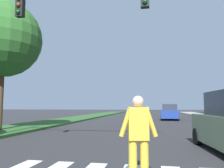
# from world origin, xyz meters

# --- Properties ---
(ground_plane) EXTENTS (140.00, 140.00, 0.00)m
(ground_plane) POSITION_xyz_m (0.00, 30.00, 0.00)
(ground_plane) COLOR #2D2D30
(median_strip) EXTENTS (3.65, 64.00, 0.15)m
(median_strip) POSITION_xyz_m (-7.69, 28.00, 0.07)
(median_strip) COLOR #2D5B28
(median_strip) RESTS_ON ground_plane
(tree_mid) EXTENTS (4.54, 4.54, 7.60)m
(tree_mid) POSITION_xyz_m (-7.75, 15.22, 5.46)
(tree_mid) COLOR #4C3823
(tree_mid) RESTS_ON median_strip
(traffic_light_gantry) EXTENTS (8.24, 0.30, 6.00)m
(traffic_light_gantry) POSITION_xyz_m (-3.79, 10.62, 4.33)
(traffic_light_gantry) COLOR gold
(traffic_light_gantry) RESTS_ON median_strip
(pedestrian_performer) EXTENTS (0.75, 0.31, 1.69)m
(pedestrian_performer) POSITION_xyz_m (0.67, 7.85, 0.93)
(pedestrian_performer) COLOR gold
(pedestrian_performer) RESTS_ON ground_plane
(sedan_midblock) EXTENTS (2.10, 4.50, 1.72)m
(sedan_midblock) POSITION_xyz_m (2.84, 29.31, 0.79)
(sedan_midblock) COLOR navy
(sedan_midblock) RESTS_ON ground_plane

